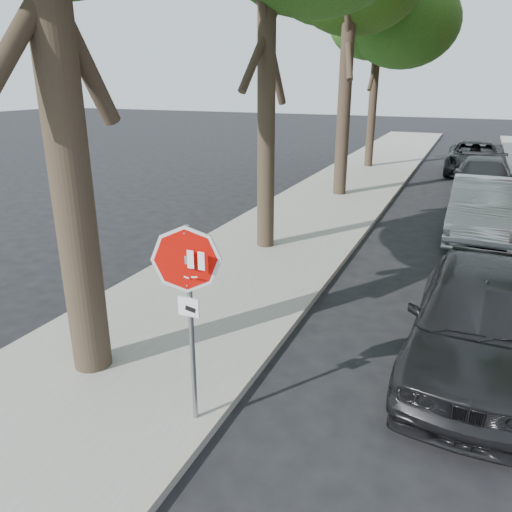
{
  "coord_description": "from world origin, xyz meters",
  "views": [
    {
      "loc": [
        2.18,
        -4.67,
        4.28
      ],
      "look_at": [
        -0.31,
        1.09,
        2.05
      ],
      "focal_mm": 35.0,
      "sensor_mm": 36.0,
      "label": 1
    }
  ],
  "objects_px": {
    "stop_sign": "(188,289)",
    "car_d": "(474,158)",
    "car_c": "(482,179)",
    "tree_far": "(380,12)",
    "car_a": "(480,319)",
    "car_b": "(482,209)"
  },
  "relations": [
    {
      "from": "car_b",
      "to": "car_c",
      "type": "bearing_deg",
      "value": 90.55
    },
    {
      "from": "car_d",
      "to": "car_c",
      "type": "bearing_deg",
      "value": -86.66
    },
    {
      "from": "stop_sign",
      "to": "car_b",
      "type": "relative_size",
      "value": 0.53
    },
    {
      "from": "car_b",
      "to": "car_c",
      "type": "relative_size",
      "value": 0.96
    },
    {
      "from": "car_c",
      "to": "car_d",
      "type": "relative_size",
      "value": 0.94
    },
    {
      "from": "car_d",
      "to": "stop_sign",
      "type": "bearing_deg",
      "value": -98.3
    },
    {
      "from": "stop_sign",
      "to": "car_a",
      "type": "relative_size",
      "value": 0.53
    },
    {
      "from": "tree_far",
      "to": "stop_sign",
      "type": "bearing_deg",
      "value": -84.54
    },
    {
      "from": "tree_far",
      "to": "car_a",
      "type": "bearing_deg",
      "value": -73.69
    },
    {
      "from": "car_a",
      "to": "car_c",
      "type": "relative_size",
      "value": 0.97
    },
    {
      "from": "car_a",
      "to": "car_b",
      "type": "height_order",
      "value": "car_a"
    },
    {
      "from": "stop_sign",
      "to": "car_d",
      "type": "height_order",
      "value": "stop_sign"
    },
    {
      "from": "car_c",
      "to": "car_d",
      "type": "distance_m",
      "value": 5.56
    },
    {
      "from": "tree_far",
      "to": "car_a",
      "type": "relative_size",
      "value": 1.88
    },
    {
      "from": "stop_sign",
      "to": "tree_far",
      "type": "relative_size",
      "value": 0.28
    },
    {
      "from": "car_b",
      "to": "car_c",
      "type": "distance_m",
      "value": 5.3
    },
    {
      "from": "stop_sign",
      "to": "car_a",
      "type": "height_order",
      "value": "stop_sign"
    },
    {
      "from": "car_d",
      "to": "car_a",
      "type": "bearing_deg",
      "value": -89.37
    },
    {
      "from": "stop_sign",
      "to": "tree_far",
      "type": "xyz_separation_m",
      "value": [
        -2.02,
        21.14,
        5.26
      ]
    },
    {
      "from": "car_b",
      "to": "car_d",
      "type": "relative_size",
      "value": 0.91
    },
    {
      "from": "stop_sign",
      "to": "car_d",
      "type": "bearing_deg",
      "value": 82.23
    },
    {
      "from": "tree_far",
      "to": "car_c",
      "type": "relative_size",
      "value": 1.83
    }
  ]
}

